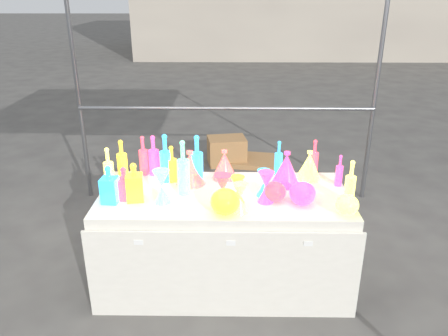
{
  "coord_description": "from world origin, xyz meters",
  "views": [
    {
      "loc": [
        0.04,
        -2.85,
        2.12
      ],
      "look_at": [
        0.0,
        0.0,
        0.95
      ],
      "focal_mm": 35.0,
      "sensor_mm": 36.0,
      "label": 1
    }
  ],
  "objects_px": {
    "bottle_0": "(122,159)",
    "hourglass_0": "(223,191)",
    "globe_0": "(225,203)",
    "lampshade_0": "(190,167)",
    "cardboard_box_closed": "(227,151)",
    "decanter_0": "(134,182)",
    "display_table": "(224,239)"
  },
  "relations": [
    {
      "from": "hourglass_0",
      "to": "lampshade_0",
      "type": "relative_size",
      "value": 0.9
    },
    {
      "from": "decanter_0",
      "to": "lampshade_0",
      "type": "distance_m",
      "value": 0.46
    },
    {
      "from": "hourglass_0",
      "to": "globe_0",
      "type": "distance_m",
      "value": 0.11
    },
    {
      "from": "display_table",
      "to": "cardboard_box_closed",
      "type": "relative_size",
      "value": 3.84
    },
    {
      "from": "display_table",
      "to": "lampshade_0",
      "type": "xyz_separation_m",
      "value": [
        -0.26,
        0.18,
        0.51
      ]
    },
    {
      "from": "display_table",
      "to": "bottle_0",
      "type": "relative_size",
      "value": 6.0
    },
    {
      "from": "hourglass_0",
      "to": "lampshade_0",
      "type": "xyz_separation_m",
      "value": [
        -0.25,
        0.38,
        0.01
      ]
    },
    {
      "from": "decanter_0",
      "to": "globe_0",
      "type": "xyz_separation_m",
      "value": [
        0.63,
        -0.19,
        -0.06
      ]
    },
    {
      "from": "display_table",
      "to": "bottle_0",
      "type": "bearing_deg",
      "value": 159.33
    },
    {
      "from": "lampshade_0",
      "to": "globe_0",
      "type": "bearing_deg",
      "value": -84.86
    },
    {
      "from": "bottle_0",
      "to": "lampshade_0",
      "type": "distance_m",
      "value": 0.55
    },
    {
      "from": "bottle_0",
      "to": "display_table",
      "type": "bearing_deg",
      "value": -20.67
    },
    {
      "from": "cardboard_box_closed",
      "to": "bottle_0",
      "type": "xyz_separation_m",
      "value": [
        -0.8,
        -2.19,
        0.73
      ]
    },
    {
      "from": "bottle_0",
      "to": "globe_0",
      "type": "xyz_separation_m",
      "value": [
        0.81,
        -0.6,
        -0.08
      ]
    },
    {
      "from": "decanter_0",
      "to": "lampshade_0",
      "type": "height_order",
      "value": "decanter_0"
    },
    {
      "from": "lampshade_0",
      "to": "bottle_0",
      "type": "bearing_deg",
      "value": 143.58
    },
    {
      "from": "cardboard_box_closed",
      "to": "decanter_0",
      "type": "height_order",
      "value": "decanter_0"
    },
    {
      "from": "bottle_0",
      "to": "decanter_0",
      "type": "height_order",
      "value": "bottle_0"
    },
    {
      "from": "bottle_0",
      "to": "hourglass_0",
      "type": "distance_m",
      "value": 0.94
    },
    {
      "from": "bottle_0",
      "to": "cardboard_box_closed",
      "type": "bearing_deg",
      "value": 69.99
    },
    {
      "from": "cardboard_box_closed",
      "to": "display_table",
      "type": "bearing_deg",
      "value": -99.62
    },
    {
      "from": "globe_0",
      "to": "lampshade_0",
      "type": "xyz_separation_m",
      "value": [
        -0.27,
        0.48,
        0.05
      ]
    },
    {
      "from": "globe_0",
      "to": "lampshade_0",
      "type": "bearing_deg",
      "value": 119.31
    },
    {
      "from": "bottle_0",
      "to": "lampshade_0",
      "type": "height_order",
      "value": "bottle_0"
    },
    {
      "from": "hourglass_0",
      "to": "lampshade_0",
      "type": "bearing_deg",
      "value": 123.55
    },
    {
      "from": "bottle_0",
      "to": "hourglass_0",
      "type": "height_order",
      "value": "bottle_0"
    },
    {
      "from": "cardboard_box_closed",
      "to": "bottle_0",
      "type": "height_order",
      "value": "bottle_0"
    },
    {
      "from": "decanter_0",
      "to": "hourglass_0",
      "type": "xyz_separation_m",
      "value": [
        0.61,
        -0.09,
        -0.02
      ]
    },
    {
      "from": "display_table",
      "to": "decanter_0",
      "type": "relative_size",
      "value": 6.61
    },
    {
      "from": "cardboard_box_closed",
      "to": "globe_0",
      "type": "xyz_separation_m",
      "value": [
        0.01,
        -2.79,
        0.65
      ]
    },
    {
      "from": "decanter_0",
      "to": "globe_0",
      "type": "height_order",
      "value": "decanter_0"
    },
    {
      "from": "cardboard_box_closed",
      "to": "hourglass_0",
      "type": "bearing_deg",
      "value": -99.71
    }
  ]
}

